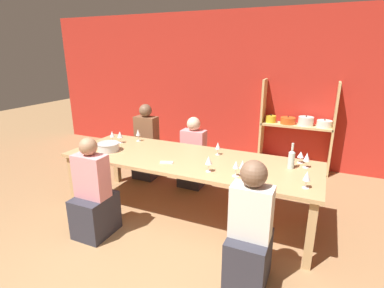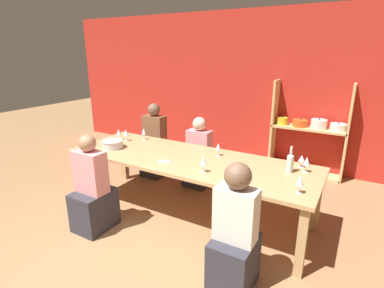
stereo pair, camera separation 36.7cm
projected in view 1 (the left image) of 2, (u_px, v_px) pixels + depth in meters
name	position (u px, v px, depth m)	size (l,w,h in m)	color
wall_back_red	(251.00, 89.00, 5.42)	(8.80, 0.06, 2.70)	red
shelf_unit	(294.00, 137.00, 5.14)	(1.19, 0.30, 1.55)	tan
dining_table	(189.00, 163.00, 3.65)	(3.08, 1.05, 0.76)	tan
mixing_bowl	(108.00, 146.00, 3.89)	(0.29, 0.29, 0.11)	#B7BABC
wine_bottle_green	(291.00, 159.00, 3.28)	(0.07, 0.07, 0.29)	#B2C6C1
wine_glass_empty_a	(236.00, 165.00, 3.07)	(0.07, 0.07, 0.17)	white
wine_glass_white_a	(112.00, 134.00, 4.23)	(0.07, 0.07, 0.16)	white
wine_glass_red_a	(307.00, 176.00, 2.81)	(0.07, 0.07, 0.17)	white
wine_glass_empty_b	(301.00, 155.00, 3.45)	(0.07, 0.07, 0.14)	white
wine_glass_red_b	(209.00, 161.00, 3.19)	(0.07, 0.07, 0.18)	white
wine_glass_white_b	(138.00, 133.00, 4.28)	(0.07, 0.07, 0.17)	white
wine_glass_white_c	(243.00, 165.00, 3.13)	(0.07, 0.07, 0.16)	white
wine_glass_red_c	(120.00, 135.00, 4.20)	(0.08, 0.08, 0.17)	white
wine_glass_white_d	(218.00, 146.00, 3.72)	(0.06, 0.06, 0.16)	white
wine_glass_empty_c	(307.00, 157.00, 3.30)	(0.07, 0.07, 0.17)	white
cell_phone	(167.00, 162.00, 3.48)	(0.17, 0.12, 0.01)	silver
person_near_a	(249.00, 238.00, 2.61)	(0.35, 0.44, 1.17)	#2D2D38
person_far_a	(147.00, 150.00, 4.90)	(0.36, 0.45, 1.21)	#2D2D38
person_near_b	(94.00, 200.00, 3.33)	(0.37, 0.46, 1.14)	#2D2D38
person_far_b	(194.00, 160.00, 4.61)	(0.36, 0.46, 1.07)	#2D2D38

